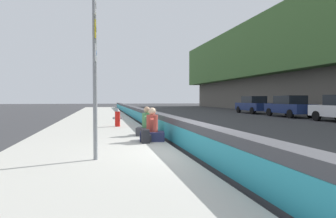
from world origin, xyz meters
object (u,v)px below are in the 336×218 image
seated_person_foreground (152,130)px  backpack (146,136)px  route_sign_post (95,63)px  parked_car_fourth (289,106)px  fire_hydrant (118,117)px  seated_person_middle (147,126)px  parked_car_midline (253,105)px

seated_person_foreground → backpack: seated_person_foreground is taller
route_sign_post → parked_car_fourth: bearing=-45.7°
fire_hydrant → seated_person_middle: seated_person_middle is taller
backpack → parked_car_midline: bearing=-36.6°
parked_car_midline → route_sign_post: bearing=143.8°
route_sign_post → parked_car_midline: (20.13, -14.73, -1.37)m
seated_person_middle → parked_car_midline: parked_car_midline is taller
route_sign_post → seated_person_foreground: bearing=-32.9°
seated_person_foreground → parked_car_midline: bearing=-36.7°
backpack → route_sign_post: bearing=146.9°
seated_person_foreground → seated_person_middle: bearing=-2.0°
seated_person_foreground → parked_car_fourth: parked_car_fourth is taller
seated_person_foreground → parked_car_midline: (17.53, -13.05, 0.39)m
route_sign_post → seated_person_middle: 4.77m
route_sign_post → parked_car_midline: bearing=-36.2°
parked_car_fourth → parked_car_midline: 5.83m
route_sign_post → seated_person_middle: size_ratio=3.47×
backpack → seated_person_foreground: bearing=-31.9°
route_sign_post → parked_car_midline: size_ratio=0.80×
route_sign_post → backpack: (2.17, -1.41, -1.90)m
route_sign_post → backpack: size_ratio=9.00×
route_sign_post → backpack: bearing=-33.1°
route_sign_post → seated_person_middle: route_sign_post is taller
route_sign_post → fire_hydrant: route_sign_post is taller
seated_person_foreground → parked_car_fourth: size_ratio=0.23×
seated_person_middle → backpack: seated_person_middle is taller
route_sign_post → seated_person_foreground: route_sign_post is taller
backpack → parked_car_fourth: size_ratio=0.09×
seated_person_middle → backpack: size_ratio=2.60×
seated_person_middle → backpack: bearing=170.4°
fire_hydrant → parked_car_fourth: parked_car_fourth is taller
fire_hydrant → parked_car_midline: parked_car_midline is taller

